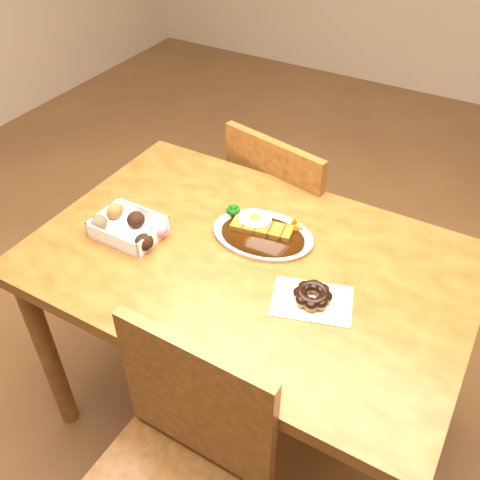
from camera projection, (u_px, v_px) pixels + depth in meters
The scene contains 6 objects.
ground at pixel (247, 410), 1.96m from camera, with size 6.00×6.00×0.00m, color brown.
table at pixel (249, 283), 1.54m from camera, with size 1.20×0.80×0.75m.
chair_far at pixel (290, 219), 2.05m from camera, with size 0.50×0.50×0.87m.
katsu_curry_plate at pixel (262, 232), 1.54m from camera, with size 0.31×0.24×0.06m.
donut_box at pixel (128, 227), 1.53m from camera, with size 0.22×0.15×0.05m.
pon_de_ring at pixel (313, 296), 1.33m from camera, with size 0.23×0.19×0.04m.
Camera 1 is at (0.52, -0.96, 1.74)m, focal length 40.00 mm.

